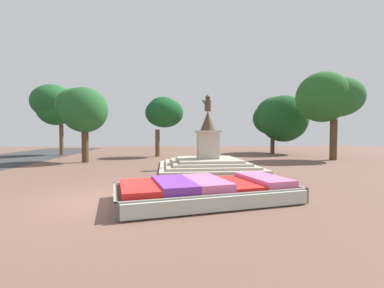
# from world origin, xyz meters

# --- Properties ---
(ground_plane) EXTENTS (72.66, 72.66, 0.00)m
(ground_plane) POSITION_xyz_m (0.00, 0.00, 0.00)
(ground_plane) COLOR brown
(flower_planter) EXTENTS (6.00, 3.73, 0.68)m
(flower_planter) POSITION_xyz_m (3.29, -0.33, 0.30)
(flower_planter) COLOR #38281C
(flower_planter) RESTS_ON ground_plane
(statue_monument) EXTENTS (5.93, 5.93, 4.51)m
(statue_monument) POSITION_xyz_m (4.67, 7.52, 0.62)
(statue_monument) COLOR #B3A994
(statue_monument) RESTS_ON ground_plane
(park_tree_far_left) EXTENTS (5.39, 4.05, 7.08)m
(park_tree_far_left) POSITION_xyz_m (15.31, 11.36, 5.05)
(park_tree_far_left) COLOR #4C3823
(park_tree_far_left) RESTS_ON ground_plane
(park_tree_behind_statue) EXTENTS (3.90, 3.89, 5.55)m
(park_tree_behind_statue) POSITION_xyz_m (-4.08, 11.61, 4.00)
(park_tree_behind_statue) COLOR #4C3823
(park_tree_behind_statue) RESTS_ON ground_plane
(park_tree_far_right) EXTENTS (3.50, 3.12, 5.52)m
(park_tree_far_right) POSITION_xyz_m (1.94, 15.67, 4.07)
(park_tree_far_right) COLOR brown
(park_tree_far_right) RESTS_ON ground_plane
(park_tree_street_side) EXTENTS (4.85, 4.44, 6.85)m
(park_tree_street_side) POSITION_xyz_m (-8.29, 18.18, 4.84)
(park_tree_street_side) COLOR brown
(park_tree_street_side) RESTS_ON ground_plane
(park_tree_mid_canopy) EXTENTS (5.09, 6.54, 6.20)m
(park_tree_mid_canopy) POSITION_xyz_m (14.29, 18.36, 3.89)
(park_tree_mid_canopy) COLOR #4C3823
(park_tree_mid_canopy) RESTS_ON ground_plane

